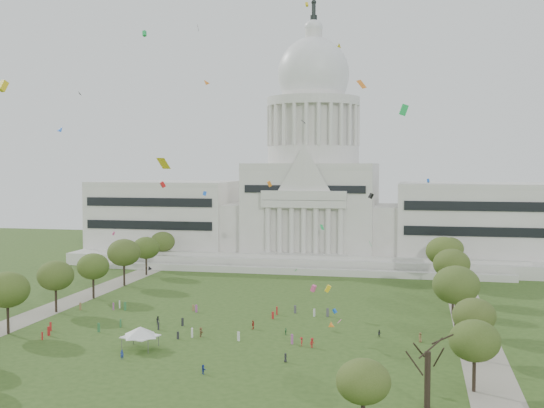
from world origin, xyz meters
The scene contains 33 objects.
ground centered at (0.00, 0.00, 0.00)m, with size 400.00×400.00×0.00m, color #2F4B19.
capitol centered at (0.00, 113.59, 22.30)m, with size 160.00×64.50×91.30m.
path_left centered at (-48.00, 30.00, 0.02)m, with size 8.00×160.00×0.04m, color gray.
path_right centered at (48.00, 30.00, 0.02)m, with size 8.00×160.00×0.04m, color gray.
row_tree_r_0 centered at (44.94, -19.59, 7.75)m, with size 7.67×7.67×10.91m.
row_tree_l_1 centered at (-44.07, -2.96, 8.95)m, with size 8.86×8.86×12.59m.
row_tree_r_1 centered at (46.22, -1.75, 7.66)m, with size 7.58×7.58×10.78m.
row_tree_l_2 centered at (-45.04, 17.30, 8.51)m, with size 8.42×8.42×11.97m.
row_tree_r_2 centered at (44.17, 17.44, 9.66)m, with size 9.55×9.55×13.58m.
row_tree_l_3 centered at (-44.09, 33.92, 8.21)m, with size 8.12×8.12×11.55m.
row_tree_r_3 centered at (44.40, 34.48, 7.08)m, with size 7.01×7.01×9.98m.
row_tree_l_4 centered at (-44.08, 52.42, 9.39)m, with size 9.29×9.29×13.21m.
row_tree_r_4 centered at (44.76, 50.04, 9.29)m, with size 9.19×9.19×13.06m.
row_tree_l_5 centered at (-45.22, 71.01, 8.42)m, with size 8.33×8.33×11.85m.
row_tree_r_5 centered at (43.49, 70.19, 9.93)m, with size 9.82×9.82×13.96m.
row_tree_l_6 centered at (-46.87, 89.14, 8.27)m, with size 8.19×8.19×11.64m.
row_tree_r_6 centered at (45.96, 88.13, 8.51)m, with size 8.42×8.42×11.97m.
near_tree_1 centered at (30.00, -40.00, 7.00)m, with size 6.93×6.93×9.86m.
big_bare_tree centered at (38.00, -28.00, 8.67)m, with size 6.00×5.00×12.80m.
event_tent centered at (-13.48, -7.95, 3.32)m, with size 9.70×9.70×4.28m.
person_0 centered at (37.14, 7.89, 0.94)m, with size 0.92×0.60×1.88m, color olive.
person_2 centered at (29.26, 9.88, 0.76)m, with size 0.74×0.46×1.52m, color #26262B.
person_3 centered at (15.29, 0.32, 0.84)m, with size 1.08×0.56×1.68m, color #B21E1E.
person_4 centered at (3.28, 11.10, 0.93)m, with size 1.09×0.59×1.85m, color #B21E1E.
person_5 centered at (-5.32, 2.86, 0.97)m, with size 1.80×0.71×1.94m, color olive.
person_6 centered at (14.34, -10.52, 0.78)m, with size 0.77×0.50×1.57m, color #26262B.
person_7 centered at (-13.95, -14.98, 0.85)m, with size 0.62×0.45×1.69m, color navy.
person_8 centered at (-17.49, 10.74, 0.90)m, with size 0.88×0.54×1.81m, color #26262B.
person_9 centered at (17.43, -0.38, 0.92)m, with size 1.19×0.61×1.84m, color #B21E1E.
person_10 centered at (10.85, 7.78, 0.70)m, with size 0.82×0.45×1.41m, color #33723F.
person_11 centered at (2.52, -19.93, 0.78)m, with size 1.45×0.57×1.56m, color navy.
distant_crowd centered at (-12.99, 13.35, 0.89)m, with size 58.11×33.97×1.95m.
kite_swarm centered at (2.43, 4.54, 29.95)m, with size 81.71×103.60×65.14m.
Camera 1 is at (36.44, -124.13, 34.15)m, focal length 45.00 mm.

